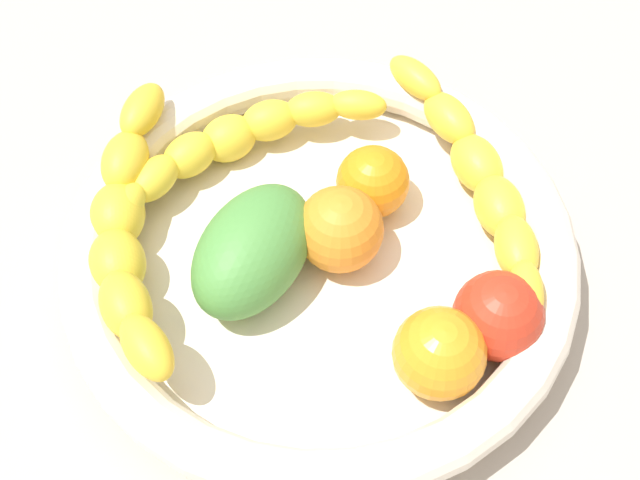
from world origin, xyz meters
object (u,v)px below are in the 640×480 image
orange_front (337,226)px  tomato_red (498,316)px  orange_mid_left (439,353)px  mango_green (253,250)px  banana_draped_left (126,231)px  orange_mid_right (373,182)px  banana_arching_top (481,181)px  fruit_bowl (320,256)px  banana_draped_right (234,142)px

orange_front → tomato_red: orange_front is taller
orange_mid_left → mango_green: mango_green is taller
banana_draped_left → tomato_red: same height
orange_mid_left → tomato_red: (-0.38, 4.99, -0.03)cm
orange_mid_left → orange_mid_right: (-14.38, 3.77, -0.35)cm
mango_green → banana_arching_top: bearing=81.2°
banana_arching_top → orange_front: orange_front is taller
orange_front → orange_mid_left: bearing=3.3°
banana_draped_left → tomato_red: bearing=46.0°
banana_draped_left → orange_mid_right: bearing=76.1°
orange_mid_right → banana_arching_top: bearing=59.3°
banana_draped_left → orange_mid_left: 23.50cm
fruit_bowl → banana_arching_top: 13.22cm
tomato_red → orange_mid_right: bearing=-175.0°
tomato_red → fruit_bowl: bearing=-147.0°
banana_arching_top → orange_front: size_ratio=4.12×
banana_draped_right → orange_front: orange_front is taller
fruit_bowl → banana_draped_right: (-11.54, -1.11, 1.56)cm
fruit_bowl → orange_mid_left: size_ratio=5.98×
banana_arching_top → mango_green: 17.84cm
banana_draped_right → orange_front: (11.19, 2.74, 0.66)cm
orange_front → mango_green: size_ratio=0.56×
orange_mid_right → mango_green: size_ratio=0.49×
banana_draped_right → banana_arching_top: size_ratio=0.96×
banana_draped_right → mango_green: 10.78cm
fruit_bowl → banana_draped_right: 11.70cm
orange_mid_left → mango_green: 14.78cm
banana_draped_left → orange_front: bearing=63.0°
banana_draped_left → orange_mid_right: (4.43, 17.85, -0.76)cm
banana_arching_top → banana_draped_left: bearing=-109.0°
banana_draped_right → banana_arching_top: bearing=47.6°
banana_draped_right → mango_green: size_ratio=2.20×
fruit_bowl → mango_green: (-1.39, -4.64, 2.37)cm
banana_draped_left → orange_mid_left: bearing=36.8°
orange_front → orange_mid_left: 12.01cm
orange_mid_left → tomato_red: size_ratio=1.01×
orange_mid_left → banana_draped_left: bearing=-143.2°
orange_front → mango_green: (-1.04, -6.27, 0.15)cm
tomato_red → banana_draped_right: bearing=-159.7°
orange_front → orange_mid_right: orange_front is taller
banana_draped_right → fruit_bowl: bearing=5.5°
fruit_bowl → mango_green: size_ratio=3.27×
tomato_red → orange_mid_left: bearing=-85.7°
fruit_bowl → banana_arching_top: (1.35, 12.99, 2.07)cm
banana_draped_left → tomato_red: (18.44, 19.07, -0.44)cm
banana_arching_top → orange_mid_left: orange_mid_left is taller
fruit_bowl → orange_mid_left: orange_mid_left is taller
orange_mid_left → fruit_bowl: bearing=-168.7°
fruit_bowl → orange_mid_left: bearing=11.3°
banana_draped_right → mango_green: bearing=-19.2°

